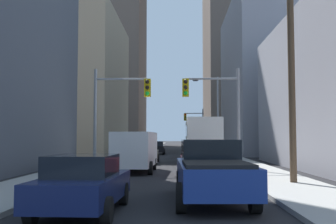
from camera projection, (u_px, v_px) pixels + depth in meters
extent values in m
cube|color=#9E9E99|center=(135.00, 151.00, 53.11)|extent=(2.99, 160.00, 0.15)
cube|color=#9E9E99|center=(212.00, 152.00, 52.84)|extent=(2.99, 160.00, 0.15)
cube|color=silver|center=(201.00, 138.00, 33.15)|extent=(2.58, 11.52, 2.90)
cube|color=black|center=(186.00, 131.00, 33.21)|extent=(0.10, 10.58, 0.80)
cube|color=red|center=(186.00, 145.00, 33.14)|extent=(0.09, 10.58, 0.28)
cylinder|color=black|center=(186.00, 153.00, 37.10)|extent=(0.32, 1.00, 1.00)
cylinder|color=black|center=(212.00, 153.00, 37.04)|extent=(0.32, 1.00, 1.00)
cylinder|color=black|center=(188.00, 157.00, 29.87)|extent=(0.32, 1.00, 1.00)
cylinder|color=black|center=(220.00, 157.00, 29.81)|extent=(0.32, 1.00, 1.00)
cube|color=navy|center=(212.00, 176.00, 12.10)|extent=(2.17, 5.46, 0.80)
cube|color=black|center=(210.00, 150.00, 13.12)|extent=(1.86, 1.86, 0.70)
cube|color=black|center=(216.00, 164.00, 10.78)|extent=(1.83, 2.43, 0.10)
cylinder|color=black|center=(181.00, 183.00, 13.83)|extent=(0.28, 0.80, 0.80)
cylinder|color=black|center=(236.00, 183.00, 13.78)|extent=(0.28, 0.80, 0.80)
cylinder|color=black|center=(181.00, 198.00, 10.38)|extent=(0.28, 0.80, 0.80)
cylinder|color=black|center=(255.00, 198.00, 10.33)|extent=(0.28, 0.80, 0.80)
cube|color=white|center=(136.00, 149.00, 22.59)|extent=(2.18, 5.27, 1.90)
cube|color=black|center=(140.00, 141.00, 25.22)|extent=(1.76, 0.08, 0.60)
cylinder|color=black|center=(123.00, 164.00, 24.22)|extent=(0.24, 0.72, 0.72)
cylinder|color=black|center=(154.00, 164.00, 24.16)|extent=(0.24, 0.72, 0.72)
cylinder|color=black|center=(114.00, 168.00, 20.90)|extent=(0.24, 0.72, 0.72)
cylinder|color=black|center=(150.00, 168.00, 20.84)|extent=(0.24, 0.72, 0.72)
cube|color=#141E4C|center=(83.00, 188.00, 10.35)|extent=(1.94, 4.26, 0.65)
cube|color=black|center=(82.00, 166.00, 10.23)|extent=(1.65, 1.95, 0.55)
cylinder|color=black|center=(65.00, 194.00, 11.69)|extent=(0.22, 0.64, 0.64)
cylinder|color=black|center=(124.00, 194.00, 11.64)|extent=(0.22, 0.64, 0.64)
cylinder|color=black|center=(31.00, 210.00, 9.01)|extent=(0.22, 0.64, 0.64)
cylinder|color=black|center=(107.00, 211.00, 8.96)|extent=(0.22, 0.64, 0.64)
cube|color=maroon|center=(198.00, 163.00, 20.70)|extent=(1.81, 4.20, 0.65)
cube|color=black|center=(198.00, 151.00, 20.59)|extent=(1.59, 1.90, 0.55)
cylinder|color=black|center=(182.00, 167.00, 22.04)|extent=(0.22, 0.64, 0.64)
cylinder|color=black|center=(213.00, 167.00, 21.99)|extent=(0.22, 0.64, 0.64)
cylinder|color=black|center=(182.00, 171.00, 19.36)|extent=(0.22, 0.64, 0.64)
cylinder|color=black|center=(217.00, 171.00, 19.31)|extent=(0.22, 0.64, 0.64)
cube|color=#C6B793|center=(145.00, 155.00, 30.32)|extent=(1.81, 4.20, 0.65)
cube|color=black|center=(145.00, 147.00, 30.21)|extent=(1.59, 1.90, 0.55)
cylinder|color=black|center=(136.00, 158.00, 31.67)|extent=(0.22, 0.64, 0.64)
cylinder|color=black|center=(158.00, 158.00, 31.62)|extent=(0.22, 0.64, 0.64)
cylinder|color=black|center=(132.00, 160.00, 28.99)|extent=(0.22, 0.64, 0.64)
cylinder|color=black|center=(156.00, 160.00, 28.94)|extent=(0.22, 0.64, 0.64)
cube|color=black|center=(156.00, 149.00, 45.86)|extent=(1.91, 4.25, 0.65)
cube|color=black|center=(156.00, 144.00, 45.75)|extent=(1.63, 1.94, 0.55)
cylinder|color=black|center=(150.00, 151.00, 47.21)|extent=(0.22, 0.64, 0.64)
cylinder|color=black|center=(164.00, 151.00, 47.16)|extent=(0.22, 0.64, 0.64)
cylinder|color=black|center=(148.00, 152.00, 44.52)|extent=(0.22, 0.64, 0.64)
cylinder|color=black|center=(163.00, 152.00, 44.48)|extent=(0.22, 0.64, 0.64)
cylinder|color=gray|center=(95.00, 120.00, 23.31)|extent=(0.18, 0.18, 6.00)
cylinder|color=gray|center=(121.00, 79.00, 23.42)|extent=(3.08, 0.12, 0.12)
cube|color=gold|center=(147.00, 88.00, 23.34)|extent=(0.38, 0.30, 1.05)
sphere|color=black|center=(147.00, 82.00, 23.19)|extent=(0.24, 0.24, 0.24)
sphere|color=black|center=(147.00, 87.00, 23.17)|extent=(0.24, 0.24, 0.24)
sphere|color=#19D833|center=(147.00, 93.00, 23.15)|extent=(0.24, 0.24, 0.24)
cylinder|color=gray|center=(239.00, 120.00, 23.08)|extent=(0.18, 0.18, 6.00)
cylinder|color=gray|center=(212.00, 79.00, 23.27)|extent=(3.07, 0.12, 0.12)
cube|color=gold|center=(186.00, 88.00, 23.28)|extent=(0.38, 0.30, 1.05)
sphere|color=black|center=(186.00, 82.00, 23.13)|extent=(0.24, 0.24, 0.24)
sphere|color=black|center=(186.00, 87.00, 23.11)|extent=(0.24, 0.24, 0.24)
sphere|color=#19D833|center=(186.00, 93.00, 23.09)|extent=(0.24, 0.24, 0.24)
cylinder|color=gray|center=(203.00, 130.00, 56.71)|extent=(0.18, 0.18, 6.00)
cylinder|color=gray|center=(194.00, 113.00, 56.90)|extent=(2.54, 0.12, 0.12)
cube|color=gold|center=(185.00, 117.00, 56.90)|extent=(0.38, 0.30, 1.05)
sphere|color=red|center=(185.00, 115.00, 56.75)|extent=(0.24, 0.24, 0.24)
sphere|color=black|center=(185.00, 117.00, 56.73)|extent=(0.24, 0.24, 0.24)
sphere|color=black|center=(185.00, 119.00, 56.71)|extent=(0.24, 0.24, 0.24)
cylinder|color=brown|center=(291.00, 68.00, 16.45)|extent=(0.28, 0.28, 9.65)
cylinder|color=gray|center=(218.00, 118.00, 36.15)|extent=(0.16, 0.16, 7.50)
cylinder|color=gray|center=(207.00, 79.00, 36.41)|extent=(2.02, 0.10, 0.10)
ellipsoid|color=#4C4C51|center=(196.00, 80.00, 36.43)|extent=(0.56, 0.32, 0.20)
cube|color=tan|center=(62.00, 85.00, 55.42)|extent=(15.94, 21.14, 18.62)
cube|color=#93939E|center=(311.00, 79.00, 49.18)|extent=(20.20, 19.98, 18.39)
cube|color=#66564C|center=(248.00, 8.00, 91.22)|extent=(19.39, 25.13, 63.43)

